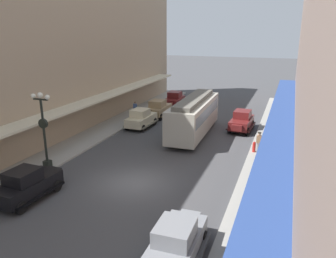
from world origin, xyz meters
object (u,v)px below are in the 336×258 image
object	(u,v)px
parked_car_4	(27,184)
pedestrian_0	(259,143)
parked_car_3	(242,120)
fire_hydrant	(254,147)
parked_car_2	(176,241)
parked_car_5	(158,108)
lamp_post_with_clock	(44,127)
parked_car_1	(174,99)
streetcar	(194,115)
pedestrian_1	(135,109)
parked_car_0	(141,118)

from	to	relation	value
parked_car_4	pedestrian_0	size ratio (longest dim) A/B	2.58
parked_car_3	fire_hydrant	size ratio (longest dim) A/B	5.27
parked_car_2	parked_car_5	distance (m)	23.86
parked_car_2	fire_hydrant	world-z (taller)	parked_car_2
lamp_post_with_clock	fire_hydrant	distance (m)	15.20
parked_car_1	streetcar	bearing A→B (deg)	-62.32
parked_car_2	parked_car_3	world-z (taller)	same
lamp_post_with_clock	fire_hydrant	xyz separation A→B (m)	(12.75, 7.90, -2.42)
parked_car_5	pedestrian_1	bearing A→B (deg)	-144.58
parked_car_1	parked_car_3	distance (m)	11.62
parked_car_2	fire_hydrant	size ratio (longest dim) A/B	5.23
parked_car_1	streetcar	distance (m)	11.62
parked_car_4	parked_car_5	world-z (taller)	same
streetcar	parked_car_2	bearing A→B (deg)	-76.37
parked_car_0	lamp_post_with_clock	xyz separation A→B (m)	(-1.69, -11.51, 2.04)
parked_car_3	parked_car_4	distance (m)	19.93
parked_car_1	lamp_post_with_clock	world-z (taller)	lamp_post_with_clock
parked_car_0	parked_car_2	world-z (taller)	same
fire_hydrant	pedestrian_1	distance (m)	14.71
streetcar	parked_car_1	bearing A→B (deg)	117.68
fire_hydrant	parked_car_1	bearing A→B (deg)	129.84
parked_car_1	streetcar	xyz separation A→B (m)	(5.38, -10.26, 0.96)
parked_car_2	parked_car_5	world-z (taller)	same
parked_car_4	parked_car_5	size ratio (longest dim) A/B	1.01
parked_car_3	parked_car_4	xyz separation A→B (m)	(-9.19, -17.69, 0.00)
parked_car_5	pedestrian_0	world-z (taller)	parked_car_5
lamp_post_with_clock	streetcar	bearing A→B (deg)	56.59
parked_car_0	lamp_post_with_clock	distance (m)	11.81
parked_car_0	pedestrian_0	bearing A→B (deg)	-18.74
parked_car_4	lamp_post_with_clock	world-z (taller)	lamp_post_with_clock
parked_car_1	lamp_post_with_clock	size ratio (longest dim) A/B	0.83
parked_car_5	pedestrian_0	bearing A→B (deg)	-36.27
parked_car_3	pedestrian_1	size ratio (longest dim) A/B	2.63
fire_hydrant	parked_car_2	bearing A→B (deg)	-96.46
parked_car_5	parked_car_3	bearing A→B (deg)	-12.69
streetcar	fire_hydrant	distance (m)	6.47
parked_car_2	parked_car_4	bearing A→B (deg)	167.34
parked_car_1	streetcar	size ratio (longest dim) A/B	0.44
streetcar	parked_car_5	bearing A→B (deg)	136.43
parked_car_4	streetcar	distance (m)	15.59
parked_car_1	parked_car_5	xyz separation A→B (m)	(-0.07, -5.08, 0.00)
streetcar	pedestrian_1	distance (m)	8.43
parked_car_1	parked_car_5	world-z (taller)	same
parked_car_3	parked_car_5	world-z (taller)	same
parked_car_1	parked_car_2	world-z (taller)	same
parked_car_1	fire_hydrant	distance (m)	17.16
parked_car_4	streetcar	world-z (taller)	streetcar
parked_car_5	parked_car_4	bearing A→B (deg)	-89.89
streetcar	fire_hydrant	world-z (taller)	streetcar
streetcar	pedestrian_1	bearing A→B (deg)	153.69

